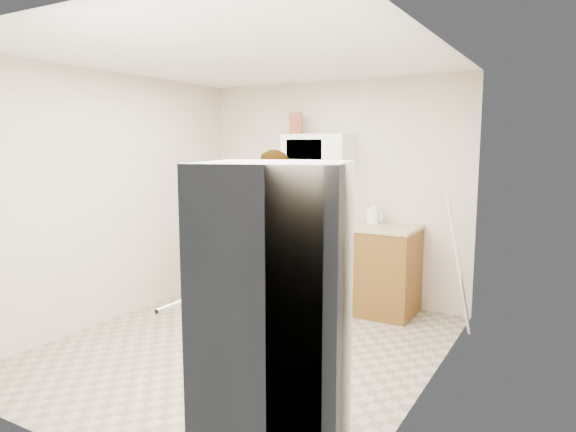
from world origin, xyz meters
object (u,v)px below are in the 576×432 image
Objects in this scene: microwave at (318,152)px; saucepan at (307,212)px; fridge at (276,331)px; kettle at (373,216)px; person at (277,235)px; gas_range at (312,260)px.

microwave reaches higher than saucepan.
kettle is at bearing 84.35° from fridge.
person reaches higher than saucepan.
microwave is 0.45× the size of fridge.
saucepan is (-1.44, 3.06, 0.16)m from fridge.
person is 10.28× the size of kettle.
gas_range is at bearing -82.09° from person.
microwave reaches higher than fridge.
person is at bearing -85.25° from saucepan.
person is (-0.06, -0.68, 0.38)m from gas_range.
gas_range reaches higher than kettle.
gas_range is 0.65× the size of person.
saucepan is (-0.12, -0.03, -0.69)m from microwave.
microwave is at bearing 157.57° from kettle.
microwave is 4.51× the size of kettle.
microwave is at bearing 15.07° from saucepan.
person is 1.11m from kettle.
person is at bearing -155.04° from kettle.
person is 0.79m from saucepan.
person is (-0.06, -0.81, -0.83)m from microwave.
fridge is at bearing -101.52° from kettle.
gas_range is at bearing 96.56° from fridge.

